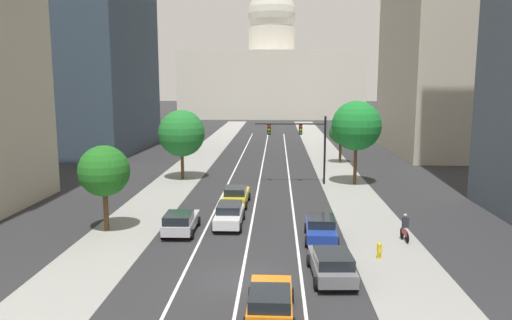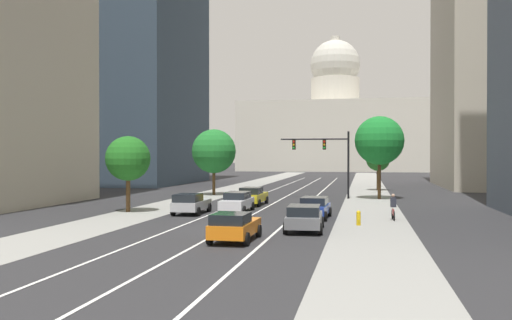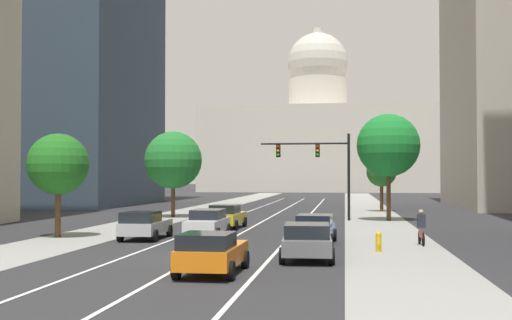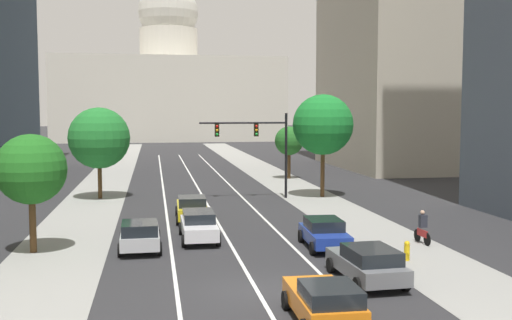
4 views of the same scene
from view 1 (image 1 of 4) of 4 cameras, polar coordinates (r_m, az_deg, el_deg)
The scene contains 20 objects.
ground_plane at distance 63.71m, azimuth 0.90°, elevation 0.26°, with size 400.00×400.00×0.00m, color #2B2B2D.
sidewalk_left at distance 59.59m, azimuth -7.18°, elevation -0.41°, with size 4.54×130.00×0.01m, color gray.
sidewalk_right at distance 59.10m, azimuth 8.77°, elevation -0.52°, with size 4.54×130.00×0.01m, color gray.
lane_stripe_left at distance 49.13m, azimuth -3.07°, elevation -2.35°, with size 0.16×90.00×0.01m, color white.
lane_stripe_center at distance 48.94m, azimuth 0.41°, elevation -2.39°, with size 0.16×90.00×0.01m, color white.
lane_stripe_right at distance 48.92m, azimuth 3.91°, elevation -2.41°, with size 0.16×90.00×0.01m, color white.
capitol_building at distance 142.82m, azimuth 1.82°, elevation 9.58°, with size 49.21×29.50×36.58m.
car_blue at distance 30.93m, azimuth 7.55°, elevation -7.83°, with size 2.16×4.22×1.43m.
car_orange at distance 20.99m, azimuth 1.66°, elevation -16.08°, with size 2.05×4.15×1.47m.
car_silver at distance 32.28m, azimuth -8.76°, elevation -7.09°, with size 2.09×4.35×1.50m.
car_white at distance 33.64m, azimuth -3.12°, elevation -6.31°, with size 1.94×4.57×1.50m.
car_yellow at distance 39.11m, azimuth -2.32°, elevation -4.13°, with size 2.07×4.65×1.54m.
car_gray at distance 25.12m, azimuth 8.81°, elevation -11.84°, with size 2.27×4.53×1.46m.
traffic_signal_mast at distance 46.81m, azimuth 5.49°, elevation 2.64°, with size 6.75×0.39×6.54m.
fire_hydrant at distance 28.47m, azimuth 14.13°, elevation -10.13°, with size 0.26×0.35×0.91m.
cyclist at distance 31.77m, azimuth 16.93°, elevation -7.51°, with size 0.37×1.70×1.72m.
street_tree_near_right at distance 47.33m, azimuth 11.59°, elevation 3.91°, with size 4.70×4.70×7.99m.
street_tree_near_left at distance 49.71m, azimuth -8.64°, elevation 3.08°, with size 4.67×4.67×6.98m.
street_tree_mid_left at distance 33.30m, azimuth -17.25°, elevation -1.25°, with size 3.34×3.34×5.66m.
street_tree_far_right at distance 60.12m, azimuth 9.82°, elevation 3.18°, with size 2.83×2.83×5.16m.
Camera 1 is at (1.73, -22.95, 9.65)m, focal length 34.42 mm.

